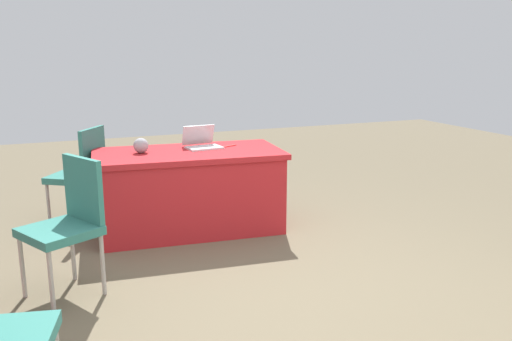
{
  "coord_description": "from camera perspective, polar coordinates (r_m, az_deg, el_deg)",
  "views": [
    {
      "loc": [
        1.28,
        3.04,
        1.67
      ],
      "look_at": [
        0.03,
        -0.04,
        0.9
      ],
      "focal_mm": 36.99,
      "sensor_mm": 36.0,
      "label": 1
    }
  ],
  "objects": [
    {
      "name": "scissors_red",
      "position": [
        5.08,
        -3.03,
        2.66
      ],
      "size": [
        0.18,
        0.1,
        0.01
      ],
      "primitive_type": "cube",
      "rotation": [
        0.0,
        0.0,
        0.41
      ],
      "color": "red",
      "rests_on": "table_foreground"
    },
    {
      "name": "chair_by_pillar",
      "position": [
        3.82,
        -19.6,
        -4.91
      ],
      "size": [
        0.59,
        0.59,
        0.95
      ],
      "rotation": [
        0.0,
        0.0,
        -1.09
      ],
      "color": "#9E9993",
      "rests_on": "ground"
    },
    {
      "name": "chair_aisle",
      "position": [
        5.3,
        -18.31,
        0.06
      ],
      "size": [
        0.61,
        0.61,
        0.95
      ],
      "rotation": [
        0.0,
        0.0,
        4.12
      ],
      "color": "#9E9993",
      "rests_on": "ground"
    },
    {
      "name": "laptop_silver",
      "position": [
        5.03,
        -5.83,
        2.91
      ],
      "size": [
        0.34,
        0.32,
        0.21
      ],
      "rotation": [
        0.0,
        0.0,
        0.1
      ],
      "color": "silver",
      "rests_on": "table_foreground"
    },
    {
      "name": "yarn_ball",
      "position": [
        4.85,
        -12.34,
        2.65
      ],
      "size": [
        0.14,
        0.14,
        0.14
      ],
      "primitive_type": "sphere",
      "color": "gray",
      "rests_on": "table_foreground"
    },
    {
      "name": "ground_plane",
      "position": [
        3.7,
        0.62,
        -13.8
      ],
      "size": [
        14.4,
        14.4,
        0.0
      ],
      "primitive_type": "plane",
      "color": "brown"
    },
    {
      "name": "table_foreground",
      "position": [
        4.97,
        -7.22,
        -2.14
      ],
      "size": [
        1.78,
        1.02,
        0.75
      ],
      "rotation": [
        0.0,
        0.0,
        -0.1
      ],
      "color": "#AD1E23",
      "rests_on": "ground"
    }
  ]
}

